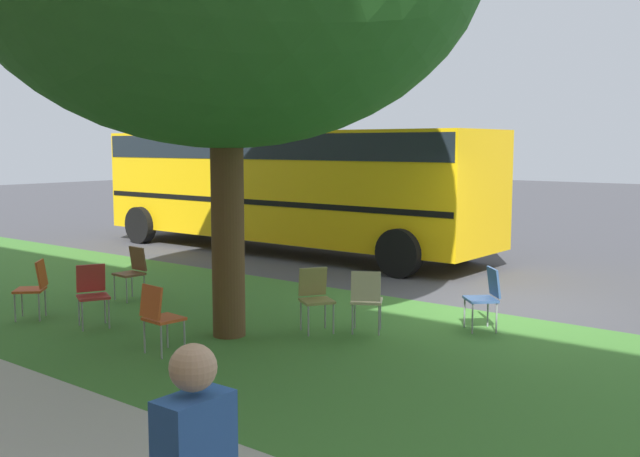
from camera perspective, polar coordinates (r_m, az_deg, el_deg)
The scene contains 10 objects.
ground at distance 11.92m, azimuth 12.68°, elevation -6.08°, with size 80.00×80.00×0.00m, color #424247.
grass_verge at distance 9.23m, azimuth 3.84°, elevation -9.65°, with size 48.00×6.00×0.01m, color #3D752D.
chair_0 at distance 10.13m, azimuth -0.38°, elevation -5.16°, with size 0.58×0.57×0.88m.
chair_1 at distance 9.22m, azimuth -12.47°, elevation -6.50°, with size 0.45×0.45×0.88m.
chair_2 at distance 10.02m, azimuth 3.64°, elevation -5.31°, with size 0.57×0.57×0.88m.
chair_3 at distance 10.43m, azimuth 12.83°, elevation -4.98°, with size 0.59×0.59×0.88m.
chair_4 at distance 11.62m, azimuth -21.39°, elevation -4.10°, with size 0.59×0.59×0.88m.
chair_5 at distance 10.89m, azimuth -17.35°, elevation -4.64°, with size 0.56×0.55×0.88m.
chair_6 at distance 12.57m, azimuth -14.43°, elevation -3.07°, with size 0.44×0.45×0.88m.
school_bus at distance 17.56m, azimuth -2.63°, elevation 3.89°, with size 10.40×2.80×2.88m.
Camera 1 is at (-5.03, 10.50, 2.58)m, focal length 40.98 mm.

